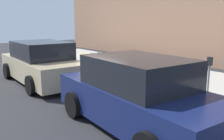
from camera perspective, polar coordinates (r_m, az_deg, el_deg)
ground_plane at (r=10.07m, az=-6.28°, el=-2.14°), size 40.00×40.00×0.00m
sidewalk_curb at (r=11.53m, az=4.31°, el=-0.04°), size 18.00×5.00×0.14m
suitcase_black_0 at (r=7.67m, az=11.17°, el=-3.29°), size 0.49×0.26×0.84m
suitcase_navy_1 at (r=8.02m, az=8.12°, el=-2.65°), size 0.41×0.27×0.59m
suitcase_olive_2 at (r=8.33m, az=5.25°, el=-2.10°), size 0.42×0.20×0.58m
suitcase_maroon_3 at (r=8.66m, az=2.76°, el=-0.75°), size 0.44×0.24×1.09m
suitcase_silver_4 at (r=9.14m, az=0.92°, el=-0.04°), size 0.49×0.26×0.84m
suitcase_red_5 at (r=9.59m, az=-1.38°, el=0.19°), size 0.48×0.22×1.01m
suitcase_teal_6 at (r=10.04m, az=-2.89°, el=0.54°), size 0.36×0.26×0.95m
suitcase_black_7 at (r=10.42m, az=-4.34°, el=0.67°), size 0.37×0.23×0.87m
fire_hydrant at (r=10.98m, az=-6.72°, el=1.90°), size 0.39×0.21×0.79m
bollard_post at (r=11.34m, az=-8.69°, el=1.96°), size 0.14×0.14×0.75m
parking_meter at (r=6.92m, az=21.54°, el=-0.80°), size 0.12×0.09×1.27m
parked_car_navy_0 at (r=5.39m, az=6.01°, el=-5.85°), size 4.36×2.18×1.57m
parked_car_beige_1 at (r=9.76m, az=-15.94°, el=1.49°), size 4.68×2.16×1.57m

